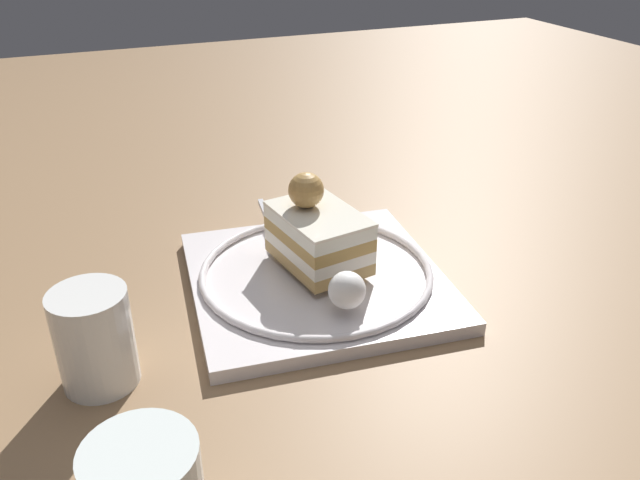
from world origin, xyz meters
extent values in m
plane|color=#906E4C|center=(0.00, 0.00, 0.00)|extent=(2.40, 2.40, 0.00)
cube|color=white|center=(0.02, 0.00, 0.01)|extent=(0.27, 0.27, 0.01)
torus|color=white|center=(0.02, 0.00, 0.02)|extent=(0.25, 0.25, 0.01)
cube|color=tan|center=(0.01, 0.01, 0.03)|extent=(0.11, 0.08, 0.01)
cube|color=white|center=(0.01, 0.01, 0.04)|extent=(0.11, 0.08, 0.01)
cube|color=tan|center=(0.01, 0.01, 0.05)|extent=(0.11, 0.08, 0.01)
cube|color=white|center=(0.01, 0.01, 0.07)|extent=(0.11, 0.08, 0.01)
cube|color=white|center=(0.01, 0.01, 0.07)|extent=(0.11, 0.08, 0.00)
sphere|color=tan|center=(-0.01, 0.00, 0.09)|extent=(0.03, 0.03, 0.03)
ellipsoid|color=white|center=(0.09, 0.00, 0.04)|extent=(0.03, 0.03, 0.03)
cube|color=silver|center=(-0.11, -0.01, 0.02)|extent=(0.08, 0.02, 0.00)
cube|color=silver|center=(-0.06, -0.02, 0.02)|extent=(0.02, 0.01, 0.00)
cube|color=silver|center=(-0.04, -0.02, 0.02)|extent=(0.03, 0.01, 0.00)
cube|color=silver|center=(-0.04, -0.02, 0.02)|extent=(0.03, 0.01, 0.00)
cube|color=silver|center=(-0.04, -0.02, 0.02)|extent=(0.03, 0.01, 0.00)
cube|color=silver|center=(-0.04, -0.01, 0.02)|extent=(0.03, 0.01, 0.00)
cylinder|color=white|center=(0.08, -0.21, 0.04)|extent=(0.06, 0.06, 0.08)
cylinder|color=orange|center=(0.08, -0.21, 0.03)|extent=(0.05, 0.05, 0.05)
camera|label=1|loc=(0.52, -0.20, 0.35)|focal=36.27mm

